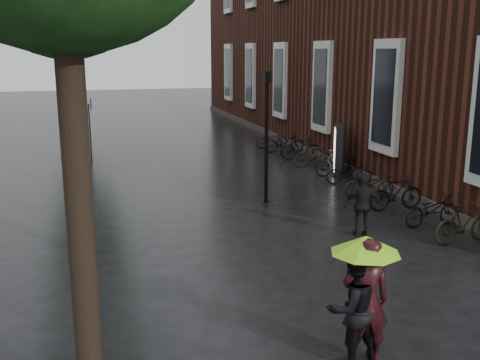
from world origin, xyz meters
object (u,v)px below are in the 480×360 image
object	(u,v)px
parked_bicycles	(338,167)
lamp_post	(267,125)
person_black	(352,308)
ad_lightbox	(338,150)
person_burgundy	(365,301)
pedestrian_walking	(363,205)

from	to	relation	value
parked_bicycles	lamp_post	xyz separation A→B (m)	(-3.40, -2.20, 1.89)
person_black	ad_lightbox	bearing A→B (deg)	-121.98
person_black	person_burgundy	bearing A→B (deg)	155.14
ad_lightbox	person_burgundy	bearing A→B (deg)	-89.99
person_burgundy	parked_bicycles	distance (m)	11.92
pedestrian_walking	ad_lightbox	size ratio (longest dim) A/B	0.86
person_black	pedestrian_walking	xyz separation A→B (m)	(2.88, 5.15, -0.07)
pedestrian_walking	lamp_post	world-z (taller)	lamp_post
ad_lightbox	lamp_post	distance (m)	4.92
person_black	lamp_post	size ratio (longest dim) A/B	0.44
lamp_post	pedestrian_walking	bearing A→B (deg)	-69.35
person_black	ad_lightbox	size ratio (longest dim) A/B	0.94
parked_bicycles	ad_lightbox	bearing A→B (deg)	67.12
person_burgundy	lamp_post	bearing A→B (deg)	-88.34
person_burgundy	pedestrian_walking	xyz separation A→B (m)	(2.70, 5.20, -0.18)
ad_lightbox	lamp_post	size ratio (longest dim) A/B	0.47
lamp_post	person_burgundy	bearing A→B (deg)	-98.96
person_burgundy	parked_bicycles	size ratio (longest dim) A/B	0.14
person_burgundy	pedestrian_walking	bearing A→B (deg)	-106.79
person_burgundy	person_black	xyz separation A→B (m)	(-0.18, 0.06, -0.11)
parked_bicycles	lamp_post	distance (m)	4.46
pedestrian_walking	ad_lightbox	xyz separation A→B (m)	(2.37, 6.42, 0.14)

